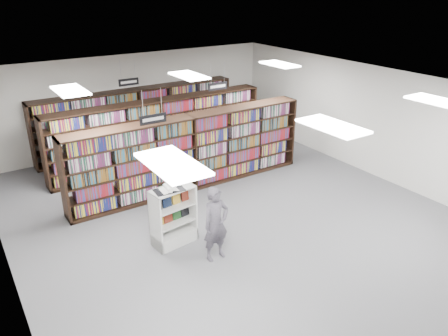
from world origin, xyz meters
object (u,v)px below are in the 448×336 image
open_book (169,189)px  bookshelf_row_near (191,152)px  endcap_display (173,224)px  shopper (216,224)px

open_book → bookshelf_row_near: bearing=56.3°
endcap_display → shopper: size_ratio=0.83×
endcap_display → shopper: 1.18m
open_book → shopper: size_ratio=0.40×
bookshelf_row_near → endcap_display: (-1.74, -2.26, -0.59)m
open_book → endcap_display: bearing=43.3°
bookshelf_row_near → endcap_display: 2.91m
bookshelf_row_near → shopper: bearing=-110.9°
bookshelf_row_near → shopper: 3.52m
bookshelf_row_near → shopper: bookshelf_row_near is taller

